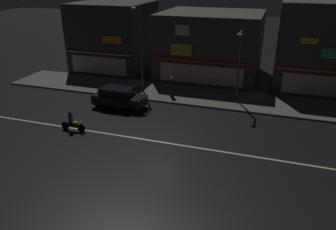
% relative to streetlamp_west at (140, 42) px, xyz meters
% --- Properties ---
extents(ground_plane, '(140.00, 140.00, 0.00)m').
position_rel_streetlamp_west_xyz_m(ground_plane, '(4.90, -8.88, -4.60)').
color(ground_plane, black).
extents(lane_divider_stripe, '(34.43, 0.16, 0.01)m').
position_rel_streetlamp_west_xyz_m(lane_divider_stripe, '(4.90, -8.88, -4.60)').
color(lane_divider_stripe, beige).
rests_on(lane_divider_stripe, ground).
extents(sidewalk_far, '(36.24, 4.93, 0.14)m').
position_rel_streetlamp_west_xyz_m(sidewalk_far, '(4.90, 0.36, -4.53)').
color(sidewalk_far, '#5B5954').
rests_on(sidewalk_far, ground).
extents(storefront_left_block, '(10.09, 9.09, 6.59)m').
position_rel_streetlamp_west_xyz_m(storefront_left_block, '(4.90, 7.28, -1.31)').
color(storefront_left_block, '#4C443A').
rests_on(storefront_left_block, ground).
extents(storefront_center_block, '(7.86, 7.89, 7.31)m').
position_rel_streetlamp_west_xyz_m(storefront_center_block, '(-5.97, 6.69, -0.95)').
color(storefront_center_block, '#383A3F').
rests_on(storefront_center_block, ground).
extents(storefront_right_block, '(8.60, 8.45, 8.00)m').
position_rel_streetlamp_west_xyz_m(storefront_right_block, '(15.78, 6.96, -0.61)').
color(storefront_right_block, '#4C443A').
rests_on(storefront_right_block, ground).
extents(streetlamp_west, '(0.44, 1.64, 7.63)m').
position_rel_streetlamp_west_xyz_m(streetlamp_west, '(0.00, 0.00, 0.00)').
color(streetlamp_west, '#47494C').
rests_on(streetlamp_west, sidewalk_far).
extents(streetlamp_mid, '(0.44, 1.64, 6.01)m').
position_rel_streetlamp_west_xyz_m(streetlamp_mid, '(8.73, -0.20, -0.85)').
color(streetlamp_mid, '#47494C').
rests_on(streetlamp_mid, sidewalk_far).
extents(pedestrian_on_sidewalk, '(0.36, 0.36, 1.81)m').
position_rel_streetlamp_west_xyz_m(pedestrian_on_sidewalk, '(3.18, -0.76, -3.62)').
color(pedestrian_on_sidewalk, '#232328').
rests_on(pedestrian_on_sidewalk, sidewalk_far).
extents(parked_car_near_kerb, '(4.30, 1.98, 1.67)m').
position_rel_streetlamp_west_xyz_m(parked_car_near_kerb, '(-0.27, -4.18, -3.73)').
color(parked_car_near_kerb, black).
rests_on(parked_car_near_kerb, ground).
extents(motorcycle_following, '(1.90, 0.60, 1.52)m').
position_rel_streetlamp_west_xyz_m(motorcycle_following, '(-1.46, -9.19, -3.97)').
color(motorcycle_following, black).
rests_on(motorcycle_following, ground).
extents(traffic_cone, '(0.36, 0.36, 0.55)m').
position_rel_streetlamp_west_xyz_m(traffic_cone, '(-0.62, -2.78, -4.33)').
color(traffic_cone, orange).
rests_on(traffic_cone, ground).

